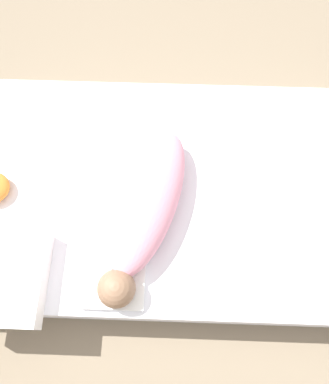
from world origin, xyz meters
name	(u,v)px	position (x,y,z in m)	size (l,w,h in m)	color
ground_plane	(178,205)	(0.00, 0.00, 0.00)	(12.00, 12.00, 0.00)	#7A6B56
bed_mattress	(179,197)	(0.00, 0.00, 0.09)	(1.57, 0.87, 0.18)	white
burp_cloth	(114,281)	(0.20, 0.33, 0.19)	(0.19, 0.17, 0.02)	white
swaddled_baby	(145,209)	(0.11, 0.11, 0.24)	(0.33, 0.61, 0.13)	pink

